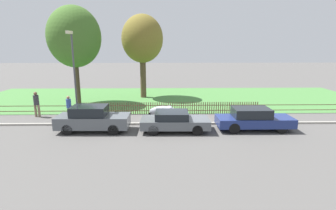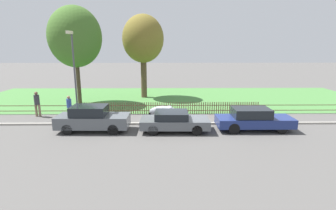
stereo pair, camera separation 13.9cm
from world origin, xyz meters
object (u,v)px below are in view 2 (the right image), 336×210
object	(u,v)px
tree_nearest_kerb	(75,37)
pedestrian_near_fence	(37,103)
tree_behind_motorcycle	(143,39)
pedestrian_by_lamp	(69,106)
covered_motorcycle	(164,111)
street_lamp	(74,67)
parked_car_silver_hatchback	(92,118)
parked_car_black_saloon	(174,121)
parked_car_navy_estate	(253,119)

from	to	relation	value
tree_nearest_kerb	pedestrian_near_fence	bearing A→B (deg)	-110.11
tree_behind_motorcycle	pedestrian_by_lamp	size ratio (longest dim) A/B	4.83
covered_motorcycle	pedestrian_by_lamp	bearing A→B (deg)	175.38
covered_motorcycle	street_lamp	bearing A→B (deg)	-176.53
parked_car_silver_hatchback	street_lamp	distance (m)	3.75
pedestrian_near_fence	parked_car_silver_hatchback	bearing A→B (deg)	-28.32
covered_motorcycle	pedestrian_near_fence	world-z (taller)	pedestrian_near_fence
parked_car_silver_hatchback	pedestrian_near_fence	size ratio (longest dim) A/B	2.34
pedestrian_near_fence	street_lamp	xyz separation A→B (m)	(3.32, -1.48, 2.66)
pedestrian_by_lamp	street_lamp	world-z (taller)	street_lamp
parked_car_black_saloon	tree_behind_motorcycle	size ratio (longest dim) A/B	0.52
pedestrian_by_lamp	tree_behind_motorcycle	bearing A→B (deg)	-76.38
covered_motorcycle	tree_nearest_kerb	xyz separation A→B (m)	(-7.46, 5.53, 5.07)
parked_car_navy_estate	pedestrian_by_lamp	world-z (taller)	pedestrian_by_lamp
tree_nearest_kerb	pedestrian_by_lamp	distance (m)	6.99
parked_car_navy_estate	tree_behind_motorcycle	xyz separation A→B (m)	(-7.38, 10.33, 4.87)
tree_nearest_kerb	tree_behind_motorcycle	world-z (taller)	tree_nearest_kerb
parked_car_black_saloon	pedestrian_by_lamp	world-z (taller)	pedestrian_by_lamp
tree_behind_motorcycle	pedestrian_near_fence	size ratio (longest dim) A/B	4.32
tree_behind_motorcycle	pedestrian_by_lamp	bearing A→B (deg)	-121.09
parked_car_black_saloon	pedestrian_near_fence	world-z (taller)	pedestrian_near_fence
pedestrian_near_fence	pedestrian_by_lamp	world-z (taller)	pedestrian_near_fence
pedestrian_near_fence	street_lamp	bearing A→B (deg)	-18.04
parked_car_black_saloon	street_lamp	size ratio (longest dim) A/B	0.69
parked_car_navy_estate	street_lamp	world-z (taller)	street_lamp
parked_car_navy_estate	pedestrian_near_fence	distance (m)	14.87
parked_car_silver_hatchback	pedestrian_near_fence	distance (m)	5.83
tree_behind_motorcycle	street_lamp	size ratio (longest dim) A/B	1.34
tree_nearest_kerb	pedestrian_near_fence	size ratio (longest dim) A/B	4.53
parked_car_black_saloon	parked_car_navy_estate	world-z (taller)	parked_car_navy_estate
covered_motorcycle	tree_behind_motorcycle	distance (m)	9.74
parked_car_silver_hatchback	covered_motorcycle	world-z (taller)	parked_car_silver_hatchback
tree_nearest_kerb	street_lamp	distance (m)	6.46
parked_car_black_saloon	street_lamp	distance (m)	7.32
street_lamp	covered_motorcycle	bearing A→B (deg)	3.67
parked_car_silver_hatchback	covered_motorcycle	bearing A→B (deg)	27.79
parked_car_navy_estate	covered_motorcycle	bearing A→B (deg)	158.22
parked_car_silver_hatchback	parked_car_navy_estate	xyz separation A→B (m)	(9.69, 0.02, -0.07)
pedestrian_by_lamp	street_lamp	distance (m)	3.02
parked_car_navy_estate	street_lamp	bearing A→B (deg)	170.77
tree_nearest_kerb	pedestrian_near_fence	distance (m)	6.63
tree_nearest_kerb	street_lamp	xyz separation A→B (m)	(1.71, -5.90, -2.01)
parked_car_black_saloon	parked_car_navy_estate	distance (m)	4.81
covered_motorcycle	pedestrian_by_lamp	distance (m)	6.60
parked_car_silver_hatchback	pedestrian_near_fence	xyz separation A→B (m)	(-4.81, 3.28, 0.27)
parked_car_black_saloon	pedestrian_by_lamp	bearing A→B (deg)	159.75
tree_behind_motorcycle	parked_car_black_saloon	bearing A→B (deg)	-76.17
pedestrian_by_lamp	tree_nearest_kerb	bearing A→B (deg)	-35.33
parked_car_silver_hatchback	tree_nearest_kerb	world-z (taller)	tree_nearest_kerb
parked_car_black_saloon	pedestrian_by_lamp	xyz separation A→B (m)	(-7.20, 2.79, 0.29)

